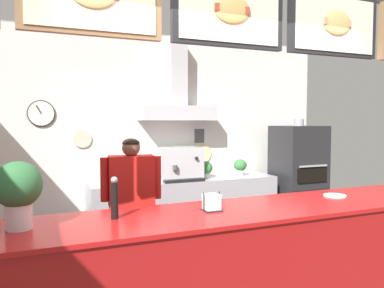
% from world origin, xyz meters
% --- Properties ---
extents(back_wall_assembly, '(5.52, 2.62, 2.88)m').
position_xyz_m(back_wall_assembly, '(0.02, 2.25, 1.55)').
color(back_wall_assembly, gray).
rests_on(back_wall_assembly, ground_plane).
extents(service_counter, '(4.63, 0.75, 1.05)m').
position_xyz_m(service_counter, '(0.00, -0.23, 0.53)').
color(service_counter, maroon).
rests_on(service_counter, ground_plane).
extents(back_prep_counter, '(2.54, 0.59, 0.92)m').
position_xyz_m(back_prep_counter, '(0.47, 2.04, 0.46)').
color(back_prep_counter, '#A3A5AD').
rests_on(back_prep_counter, ground_plane).
extents(pizza_oven, '(0.66, 0.64, 1.73)m').
position_xyz_m(pizza_oven, '(2.19, 1.86, 0.82)').
color(pizza_oven, '#232326').
rests_on(pizza_oven, ground_plane).
extents(shop_worker, '(0.60, 0.27, 1.53)m').
position_xyz_m(shop_worker, '(-0.50, 1.03, 0.81)').
color(shop_worker, '#232328').
rests_on(shop_worker, ground_plane).
extents(espresso_machine, '(0.60, 0.45, 0.43)m').
position_xyz_m(espresso_machine, '(0.36, 2.01, 1.13)').
color(espresso_machine, silver).
rests_on(espresso_machine, back_prep_counter).
extents(potted_oregano, '(0.22, 0.22, 0.27)m').
position_xyz_m(potted_oregano, '(0.01, 2.06, 1.08)').
color(potted_oregano, beige).
rests_on(potted_oregano, back_prep_counter).
extents(potted_basil, '(0.18, 0.18, 0.23)m').
position_xyz_m(potted_basil, '(1.31, 2.02, 1.06)').
color(potted_basil, beige).
rests_on(potted_basil, back_prep_counter).
extents(potted_rosemary, '(0.20, 0.20, 0.23)m').
position_xyz_m(potted_rosemary, '(0.76, 2.01, 1.05)').
color(potted_rosemary, beige).
rests_on(potted_rosemary, back_prep_counter).
extents(potted_thyme, '(0.15, 0.15, 0.22)m').
position_xyz_m(potted_thyme, '(-0.44, 2.06, 1.05)').
color(potted_thyme, '#4C4C51').
rests_on(potted_thyme, back_prep_counter).
extents(napkin_holder, '(0.13, 0.13, 0.14)m').
position_xyz_m(napkin_holder, '(-0.21, -0.20, 1.11)').
color(napkin_holder, '#262628').
rests_on(napkin_holder, service_counter).
extents(pepper_grinder, '(0.05, 0.05, 0.28)m').
position_xyz_m(pepper_grinder, '(-0.91, -0.16, 1.19)').
color(pepper_grinder, black).
rests_on(pepper_grinder, service_counter).
extents(condiment_plate, '(0.19, 0.19, 0.01)m').
position_xyz_m(condiment_plate, '(1.01, -0.14, 1.06)').
color(condiment_plate, white).
rests_on(condiment_plate, service_counter).
extents(basil_vase, '(0.28, 0.28, 0.41)m').
position_xyz_m(basil_vase, '(-1.49, -0.17, 1.29)').
color(basil_vase, silver).
rests_on(basil_vase, service_counter).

